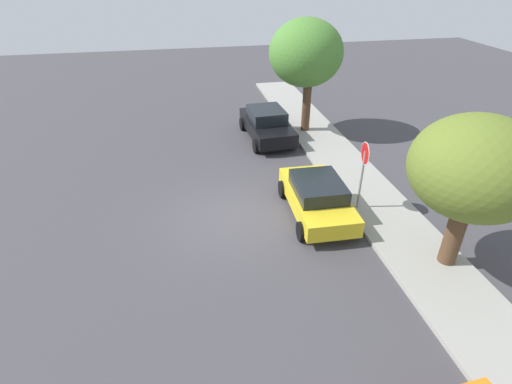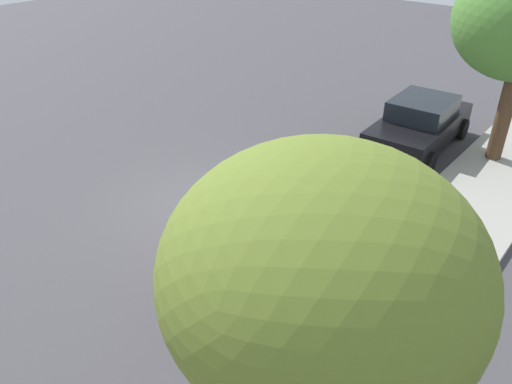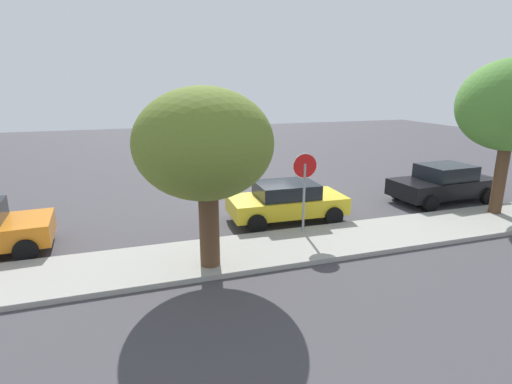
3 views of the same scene
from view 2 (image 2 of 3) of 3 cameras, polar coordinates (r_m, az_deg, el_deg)
The scene contains 6 objects.
ground_plane at distance 12.52m, azimuth -6.49°, elevation -1.35°, with size 60.00×60.00×0.00m, color #423F44.
sidewalk_curb at distance 10.04m, azimuth 15.63°, elevation -11.25°, with size 32.00×2.43×0.14m, color #9E9B93.
stop_sign at distance 8.96m, azimuth 11.32°, elevation -2.19°, with size 0.78×0.11×2.65m.
parked_car_yellow at distance 10.28m, azimuth 3.47°, elevation -4.31°, with size 4.06×2.13×1.37m.
parked_car_black at distance 15.85m, azimuth 18.19°, elevation 7.48°, with size 4.35×2.22×1.52m.
street_tree_near_corner at distance 5.23m, azimuth 7.47°, elevation -9.54°, with size 3.39×3.39×4.64m.
Camera 2 is at (7.21, 7.84, 6.59)m, focal length 35.00 mm.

